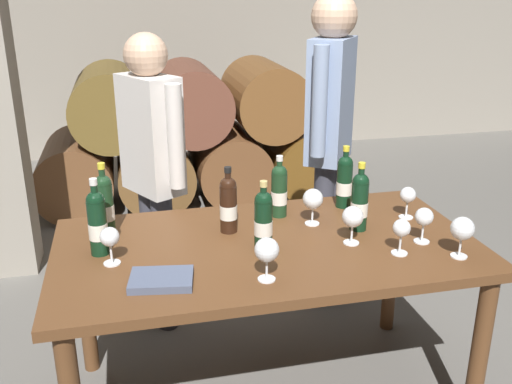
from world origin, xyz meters
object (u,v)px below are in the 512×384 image
object	(u,v)px
wine_glass_1	(267,251)
wine_glass_2	(313,200)
wine_bottle_1	(105,204)
wine_glass_0	(424,218)
wine_bottle_2	(228,204)
wine_glass_6	(408,196)
wine_bottle_6	(344,181)
wine_glass_4	(110,238)
wine_glass_3	(401,230)
sommelier_presenting	(329,126)
wine_bottle_4	(279,190)
wine_bottle_3	(360,201)
taster_seated_left	(153,161)
wine_bottle_5	(97,222)
wine_glass_5	(353,218)
dining_table	(267,263)
wine_bottle_0	(263,219)
wine_glass_7	(462,229)
tasting_notebook	(161,280)

from	to	relation	value
wine_glass_1	wine_glass_2	size ratio (longest dim) A/B	1.00
wine_bottle_1	wine_glass_0	distance (m)	1.30
wine_bottle_2	wine_glass_6	size ratio (longest dim) A/B	1.96
wine_bottle_6	wine_glass_4	world-z (taller)	wine_bottle_6
wine_glass_3	sommelier_presenting	xyz separation A→B (m)	(0.05, 0.96, 0.18)
wine_bottle_1	wine_glass_6	size ratio (longest dim) A/B	2.14
wine_bottle_4	sommelier_presenting	world-z (taller)	sommelier_presenting
wine_bottle_3	wine_glass_3	xyz separation A→B (m)	(0.07, -0.26, -0.03)
wine_bottle_6	wine_glass_4	xyz separation A→B (m)	(-1.06, -0.35, -0.02)
wine_bottle_6	wine_glass_4	bearing A→B (deg)	-161.56
wine_glass_4	taster_seated_left	world-z (taller)	taster_seated_left
sommelier_presenting	wine_bottle_5	bearing A→B (deg)	-149.69
wine_glass_5	taster_seated_left	distance (m)	1.09
dining_table	wine_bottle_5	bearing A→B (deg)	174.94
wine_glass_2	wine_glass_4	xyz separation A→B (m)	(-0.85, -0.19, -0.01)
dining_table	wine_bottle_0	world-z (taller)	wine_bottle_0
wine_glass_4	wine_glass_1	bearing A→B (deg)	-25.20
wine_glass_1	wine_bottle_2	bearing A→B (deg)	96.77
wine_bottle_0	wine_glass_3	world-z (taller)	wine_bottle_0
wine_bottle_5	sommelier_presenting	world-z (taller)	sommelier_presenting
wine_bottle_5	wine_bottle_6	distance (m)	1.13
dining_table	wine_bottle_3	size ratio (longest dim) A/B	5.69
wine_bottle_2	wine_bottle_4	xyz separation A→B (m)	(0.25, 0.12, -0.00)
wine_bottle_0	wine_glass_6	distance (m)	0.72
wine_glass_2	wine_glass_7	bearing A→B (deg)	-43.81
wine_glass_0	wine_glass_3	size ratio (longest dim) A/B	1.03
wine_glass_5	wine_glass_7	bearing A→B (deg)	-30.09
wine_bottle_3	wine_glass_0	xyz separation A→B (m)	(0.20, -0.18, -0.02)
tasting_notebook	sommelier_presenting	xyz separation A→B (m)	(0.97, 0.98, 0.27)
wine_bottle_0	wine_bottle_6	bearing A→B (deg)	36.43
dining_table	wine_bottle_3	xyz separation A→B (m)	(0.41, 0.05, 0.22)
wine_bottle_1	wine_bottle_6	xyz separation A→B (m)	(1.08, 0.07, -0.01)
wine_glass_2	taster_seated_left	xyz separation A→B (m)	(-0.65, 0.57, 0.05)
wine_glass_1	wine_glass_7	size ratio (longest dim) A/B	0.99
wine_bottle_6	wine_bottle_3	bearing A→B (deg)	-97.77
tasting_notebook	wine_glass_0	bearing A→B (deg)	14.68
wine_bottle_4	wine_glass_0	distance (m)	0.64
dining_table	wine_glass_1	world-z (taller)	wine_glass_1
wine_glass_2	wine_bottle_5	bearing A→B (deg)	-174.37
wine_glass_0	dining_table	bearing A→B (deg)	167.94
wine_glass_1	wine_glass_6	size ratio (longest dim) A/B	1.11
wine_bottle_5	tasting_notebook	bearing A→B (deg)	-53.73
sommelier_presenting	wine_bottle_3	bearing A→B (deg)	-99.25
wine_bottle_6	wine_glass_3	size ratio (longest dim) A/B	2.05
wine_bottle_5	wine_glass_6	distance (m)	1.33
wine_bottle_6	sommelier_presenting	distance (m)	0.47
wine_glass_3	sommelier_presenting	size ratio (longest dim) A/B	0.08
wine_bottle_1	wine_glass_2	bearing A→B (deg)	-6.31
sommelier_presenting	taster_seated_left	world-z (taller)	sommelier_presenting
wine_glass_7	taster_seated_left	xyz separation A→B (m)	(-1.10, 1.01, 0.05)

